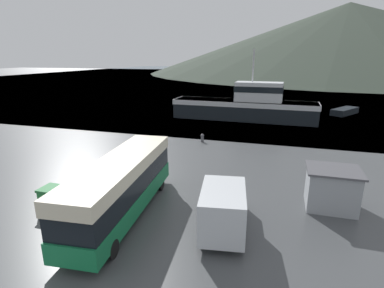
{
  "coord_description": "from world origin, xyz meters",
  "views": [
    {
      "loc": [
        7.13,
        -4.97,
        8.78
      ],
      "look_at": [
        0.58,
        17.22,
        2.0
      ],
      "focal_mm": 28.0,
      "sensor_mm": 36.0,
      "label": 1
    }
  ],
  "objects_px": {
    "storage_bin": "(51,198)",
    "fishing_boat": "(246,105)",
    "tour_bus": "(122,184)",
    "small_boat": "(345,111)",
    "delivery_van": "(223,207)",
    "dock_kiosk": "(332,188)"
  },
  "relations": [
    {
      "from": "storage_bin",
      "to": "fishing_boat",
      "type": "bearing_deg",
      "value": 74.87
    },
    {
      "from": "tour_bus",
      "to": "storage_bin",
      "type": "xyz_separation_m",
      "value": [
        -4.55,
        -0.53,
        -1.2
      ]
    },
    {
      "from": "fishing_boat",
      "to": "small_boat",
      "type": "relative_size",
      "value": 3.41
    },
    {
      "from": "delivery_van",
      "to": "storage_bin",
      "type": "distance_m",
      "value": 10.32
    },
    {
      "from": "tour_bus",
      "to": "dock_kiosk",
      "type": "bearing_deg",
      "value": 15.54
    },
    {
      "from": "dock_kiosk",
      "to": "tour_bus",
      "type": "bearing_deg",
      "value": -159.38
    },
    {
      "from": "delivery_van",
      "to": "fishing_boat",
      "type": "relative_size",
      "value": 0.27
    },
    {
      "from": "tour_bus",
      "to": "storage_bin",
      "type": "height_order",
      "value": "tour_bus"
    },
    {
      "from": "small_boat",
      "to": "storage_bin",
      "type": "bearing_deg",
      "value": 92.48
    },
    {
      "from": "delivery_van",
      "to": "small_boat",
      "type": "bearing_deg",
      "value": 63.46
    },
    {
      "from": "tour_bus",
      "to": "fishing_boat",
      "type": "xyz_separation_m",
      "value": [
        3.54,
        29.39,
        0.16
      ]
    },
    {
      "from": "storage_bin",
      "to": "small_boat",
      "type": "distance_m",
      "value": 44.67
    },
    {
      "from": "storage_bin",
      "to": "small_boat",
      "type": "height_order",
      "value": "storage_bin"
    },
    {
      "from": "storage_bin",
      "to": "dock_kiosk",
      "type": "bearing_deg",
      "value": 16.83
    },
    {
      "from": "delivery_van",
      "to": "dock_kiosk",
      "type": "height_order",
      "value": "delivery_van"
    },
    {
      "from": "fishing_boat",
      "to": "dock_kiosk",
      "type": "bearing_deg",
      "value": -160.73
    },
    {
      "from": "tour_bus",
      "to": "delivery_van",
      "type": "distance_m",
      "value": 5.76
    },
    {
      "from": "tour_bus",
      "to": "dock_kiosk",
      "type": "distance_m",
      "value": 12.29
    },
    {
      "from": "dock_kiosk",
      "to": "delivery_van",
      "type": "bearing_deg",
      "value": -143.89
    },
    {
      "from": "tour_bus",
      "to": "small_boat",
      "type": "xyz_separation_m",
      "value": [
        18.05,
        38.01,
        -1.42
      ]
    },
    {
      "from": "delivery_van",
      "to": "small_boat",
      "type": "distance_m",
      "value": 39.84
    },
    {
      "from": "small_boat",
      "to": "fishing_boat",
      "type": "bearing_deg",
      "value": 63.56
    }
  ]
}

